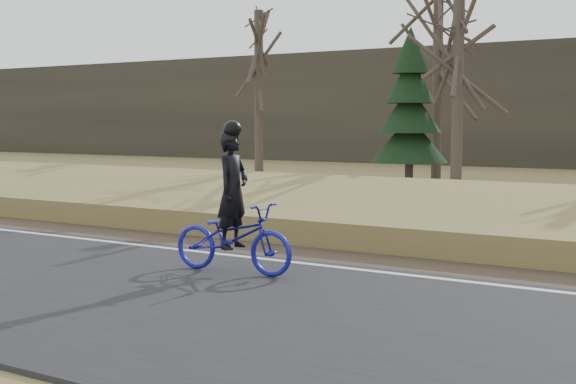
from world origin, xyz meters
The scene contains 12 objects.
ground centered at (0.00, 0.00, 0.00)m, with size 120.00×120.00×0.00m, color olive.
road centered at (0.00, -2.50, 0.03)m, with size 120.00×6.00×0.06m, color black.
edge_line centered at (0.00, 0.20, 0.07)m, with size 120.00×0.12×0.01m, color silver.
shoulder centered at (0.00, 1.20, 0.02)m, with size 120.00×1.60×0.04m, color #473A2B.
embankment centered at (0.00, 4.20, 0.22)m, with size 120.00×5.00×0.44m, color olive.
ballast centered at (0.00, 8.00, 0.23)m, with size 120.00×3.00×0.45m, color slate.
railroad centered at (0.00, 8.00, 0.53)m, with size 120.00×2.40×0.29m.
cyclist centered at (-0.56, -0.94, 0.73)m, with size 1.94×0.79×2.15m.
bare_tree_far_left centered at (-11.76, 15.84, 3.24)m, with size 0.36×0.36×6.49m, color #493E35.
bare_tree_left centered at (-5.04, 17.44, 4.47)m, with size 0.36×0.36×8.93m, color #493E35.
bare_tree_near_left centered at (-2.93, 13.93, 3.82)m, with size 0.36×0.36×7.64m, color #493E35.
conifer centered at (-5.12, 15.25, 2.56)m, with size 2.60×2.60×5.40m.
Camera 1 is at (6.15, -9.95, 2.19)m, focal length 50.00 mm.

